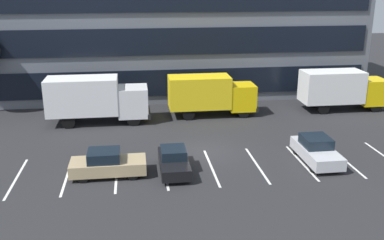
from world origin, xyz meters
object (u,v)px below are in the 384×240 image
Objects in this scene: box_truck_white at (96,98)px; box_truck_yellow_all at (210,94)px; box_truck_yellow at (342,88)px; sedan_tan at (107,164)px; sedan_black at (174,161)px; sedan_silver at (316,150)px.

box_truck_white is 1.09× the size of box_truck_yellow_all.
box_truck_yellow is at bearing 2.54° from box_truck_white.
sedan_black is (3.80, 0.05, -0.06)m from sedan_tan.
box_truck_yellow_all is 1.67× the size of sedan_tan.
box_truck_yellow_all is 13.24m from sedan_tan.
sedan_silver reaches higher than sedan_tan.
sedan_black is at bearing -144.90° from box_truck_yellow.
box_truck_white is at bearing 145.48° from sedan_silver.
box_truck_white is 1.79× the size of sedan_silver.
sedan_tan is at bearing -179.25° from sedan_black.
box_truck_yellow_all is at bearing -179.19° from box_truck_yellow.
box_truck_yellow_all is at bearing 53.92° from sedan_tan.
box_truck_white is 9.09m from box_truck_yellow_all.
box_truck_white reaches higher than sedan_black.
sedan_silver is (12.60, 0.37, 0.01)m from sedan_tan.
box_truck_yellow is (11.36, 0.16, 0.05)m from box_truck_yellow_all.
box_truck_white is 20.43m from box_truck_yellow.
box_truck_yellow reaches higher than sedan_silver.
box_truck_white reaches higher than box_truck_yellow_all.
sedan_silver is 8.81m from sedan_black.
sedan_silver is (-6.53, -10.45, -1.18)m from box_truck_yellow.
box_truck_yellow is at bearing 58.01° from sedan_silver.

